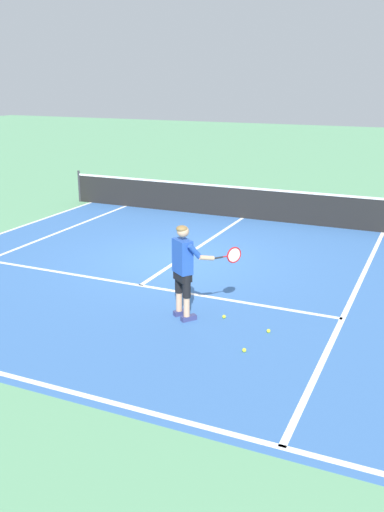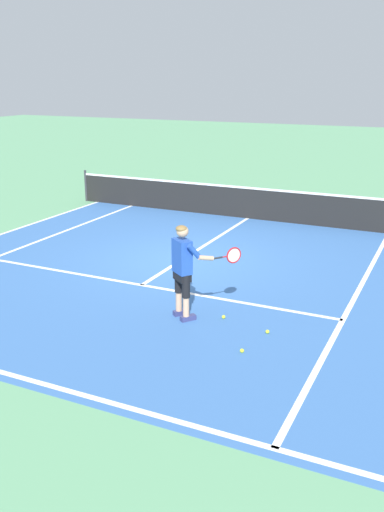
{
  "view_description": "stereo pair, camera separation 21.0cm",
  "coord_description": "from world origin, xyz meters",
  "px_view_note": "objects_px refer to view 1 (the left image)",
  "views": [
    {
      "loc": [
        5.44,
        -11.46,
        4.12
      ],
      "look_at": [
        1.5,
        -2.66,
        1.05
      ],
      "focal_mm": 39.58,
      "sensor_mm": 36.0,
      "label": 1
    },
    {
      "loc": [
        5.63,
        -11.38,
        4.12
      ],
      "look_at": [
        1.5,
        -2.66,
        1.05
      ],
      "focal_mm": 39.58,
      "sensor_mm": 36.0,
      "label": 2
    }
  ],
  "objects_px": {
    "tennis_player": "(184,266)",
    "tennis_ball_by_baseline": "(244,350)",
    "tennis_ball_near_feet": "(224,317)",
    "tennis_ball_mid_court": "(269,331)"
  },
  "relations": [
    {
      "from": "tennis_player",
      "to": "tennis_ball_by_baseline",
      "type": "height_order",
      "value": "tennis_player"
    },
    {
      "from": "tennis_player",
      "to": "tennis_ball_near_feet",
      "type": "xyz_separation_m",
      "value": [
        0.65,
        0.27,
        -0.96
      ]
    },
    {
      "from": "tennis_player",
      "to": "tennis_ball_near_feet",
      "type": "distance_m",
      "value": 1.19
    },
    {
      "from": "tennis_ball_near_feet",
      "to": "tennis_ball_by_baseline",
      "type": "distance_m",
      "value": 1.32
    },
    {
      "from": "tennis_ball_near_feet",
      "to": "tennis_ball_by_baseline",
      "type": "xyz_separation_m",
      "value": [
        0.75,
        -1.08,
        0.0
      ]
    },
    {
      "from": "tennis_ball_near_feet",
      "to": "tennis_player",
      "type": "bearing_deg",
      "value": -157.67
    },
    {
      "from": "tennis_ball_by_baseline",
      "to": "tennis_ball_mid_court",
      "type": "distance_m",
      "value": 0.84
    },
    {
      "from": "tennis_ball_near_feet",
      "to": "tennis_ball_mid_court",
      "type": "height_order",
      "value": "same"
    },
    {
      "from": "tennis_ball_near_feet",
      "to": "tennis_ball_by_baseline",
      "type": "height_order",
      "value": "same"
    },
    {
      "from": "tennis_player",
      "to": "tennis_ball_near_feet",
      "type": "height_order",
      "value": "tennis_player"
    }
  ]
}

